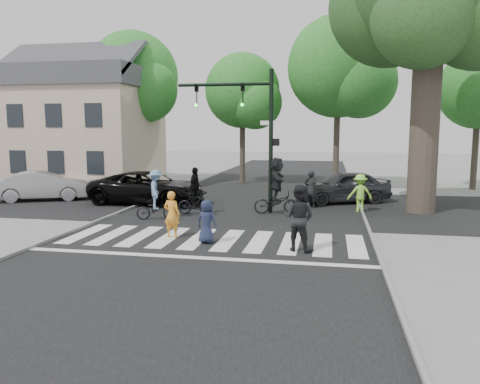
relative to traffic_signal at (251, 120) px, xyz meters
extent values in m
plane|color=gray|center=(-0.35, -6.20, -3.90)|extent=(120.00, 120.00, 0.00)
cube|color=black|center=(-0.35, -1.20, -3.90)|extent=(10.00, 70.00, 0.01)
cube|color=black|center=(-0.35, 1.80, -3.89)|extent=(70.00, 10.00, 0.01)
cube|color=gray|center=(-5.40, -1.20, -3.85)|extent=(0.10, 70.00, 0.10)
cube|color=gray|center=(4.70, -1.20, -3.85)|extent=(0.10, 70.00, 0.10)
cube|color=silver|center=(-4.85, -5.20, -3.89)|extent=(0.55, 3.00, 0.01)
cube|color=silver|center=(-3.85, -5.20, -3.89)|extent=(0.55, 3.00, 0.01)
cube|color=silver|center=(-2.85, -5.20, -3.89)|extent=(0.55, 3.00, 0.01)
cube|color=silver|center=(-1.85, -5.20, -3.89)|extent=(0.55, 3.00, 0.01)
cube|color=silver|center=(-0.85, -5.20, -3.89)|extent=(0.55, 3.00, 0.01)
cube|color=silver|center=(0.15, -5.20, -3.89)|extent=(0.55, 3.00, 0.01)
cube|color=silver|center=(1.15, -5.20, -3.89)|extent=(0.55, 3.00, 0.01)
cube|color=silver|center=(2.15, -5.20, -3.89)|extent=(0.55, 3.00, 0.01)
cube|color=silver|center=(3.15, -5.20, -3.89)|extent=(0.55, 3.00, 0.01)
cube|color=silver|center=(4.15, -5.20, -3.89)|extent=(0.55, 3.00, 0.01)
cube|color=silver|center=(-0.35, -7.40, -3.89)|extent=(10.00, 0.30, 0.01)
cylinder|color=black|center=(0.85, 0.00, -0.90)|extent=(0.18, 0.18, 6.00)
cylinder|color=black|center=(-1.15, 0.00, 1.50)|extent=(4.00, 0.14, 0.14)
imported|color=black|center=(-0.35, 0.00, 1.05)|extent=(0.16, 0.20, 1.00)
sphere|color=#19E533|center=(-0.35, -0.12, 0.65)|extent=(0.14, 0.14, 0.14)
imported|color=black|center=(-2.35, 0.00, 1.05)|extent=(0.16, 0.20, 1.00)
sphere|color=#19E533|center=(-2.35, -0.12, 0.65)|extent=(0.14, 0.14, 0.14)
cube|color=black|center=(1.07, 0.00, -0.90)|extent=(0.28, 0.18, 0.30)
cube|color=#FF660C|center=(1.18, 0.00, -0.90)|extent=(0.02, 0.14, 0.20)
cube|color=white|center=(0.85, 0.00, -0.10)|extent=(0.90, 0.04, 0.18)
cylinder|color=brown|center=(7.15, 1.30, -0.40)|extent=(1.20, 1.20, 7.00)
cylinder|color=brown|center=(7.45, 1.10, 2.60)|extent=(1.29, 1.74, 2.93)
sphere|color=#2B421F|center=(5.65, 2.30, 4.90)|extent=(5.20, 5.20, 5.20)
sphere|color=#2B421F|center=(6.65, -0.10, 3.90)|extent=(4.00, 4.00, 4.00)
cylinder|color=brown|center=(-14.35, 10.00, -0.93)|extent=(0.36, 0.36, 5.95)
sphere|color=#277A22|center=(-14.35, 10.00, 2.47)|extent=(5.20, 5.20, 5.20)
sphere|color=#277A22|center=(-13.31, 9.22, 1.62)|extent=(3.64, 3.64, 3.64)
cylinder|color=brown|center=(-9.35, 9.50, -0.68)|extent=(0.36, 0.36, 6.44)
sphere|color=#277A22|center=(-9.35, 9.50, 3.00)|extent=(5.80, 5.80, 5.80)
sphere|color=#277A22|center=(-8.19, 8.63, 2.08)|extent=(4.06, 4.06, 4.06)
cylinder|color=brown|center=(-2.35, 10.60, -1.10)|extent=(0.36, 0.36, 5.60)
sphere|color=#277A22|center=(-2.35, 10.60, 2.10)|extent=(4.80, 4.80, 4.80)
sphere|color=#277A22|center=(-1.39, 9.88, 1.30)|extent=(3.36, 3.36, 3.36)
cylinder|color=brown|center=(3.65, 9.30, -0.54)|extent=(0.36, 0.36, 6.72)
sphere|color=#277A22|center=(3.65, 9.30, 3.30)|extent=(6.00, 6.00, 6.00)
sphere|color=#277A22|center=(4.85, 8.40, 2.34)|extent=(4.20, 4.20, 4.20)
cylinder|color=brown|center=(11.65, 10.10, -1.17)|extent=(0.36, 0.36, 5.46)
sphere|color=#277A22|center=(11.65, 10.10, 1.95)|extent=(4.60, 4.60, 4.60)
cube|color=beige|center=(-11.85, 7.80, -0.90)|extent=(8.00, 7.00, 6.00)
cube|color=#47474C|center=(-11.85, 7.80, 2.70)|extent=(8.40, 7.40, 1.20)
cube|color=#47474C|center=(-11.85, 5.95, 3.70)|extent=(8.40, 3.69, 2.44)
cube|color=#47474C|center=(-11.85, 9.65, 3.70)|extent=(8.40, 3.69, 2.44)
cube|color=black|center=(-14.25, 4.28, -2.20)|extent=(1.00, 0.06, 1.30)
cube|color=black|center=(-14.25, 4.28, 0.40)|extent=(1.00, 0.06, 1.30)
cube|color=black|center=(-11.85, 4.28, -2.20)|extent=(1.00, 0.06, 1.30)
cube|color=black|center=(-11.85, 4.28, 0.40)|extent=(1.00, 0.06, 1.30)
cube|color=black|center=(-9.45, 4.28, -2.20)|extent=(1.00, 0.06, 1.30)
cube|color=black|center=(-9.45, 4.28, 0.40)|extent=(1.00, 0.06, 1.30)
cube|color=gray|center=(-10.35, 4.00, -3.50)|extent=(2.00, 1.20, 0.80)
imported|color=orange|center=(-1.75, -5.17, -3.13)|extent=(0.61, 0.45, 1.54)
imported|color=#1D233E|center=(-0.43, -5.71, -3.21)|extent=(0.76, 0.59, 1.37)
imported|color=black|center=(2.45, -6.08, -2.92)|extent=(1.15, 1.03, 1.97)
imported|color=black|center=(-3.38, -2.31, -3.49)|extent=(1.66, 1.02, 0.82)
imported|color=#6387AA|center=(-3.38, -2.31, -2.70)|extent=(0.88, 1.15, 1.57)
imported|color=black|center=(-2.18, -1.02, -3.44)|extent=(1.54, 0.52, 0.91)
imported|color=black|center=(-2.18, -1.02, -2.70)|extent=(0.44, 0.94, 1.57)
imported|color=black|center=(1.13, -0.22, -3.41)|extent=(1.93, 0.84, 0.99)
imported|color=black|center=(1.13, -0.22, -2.46)|extent=(0.73, 1.80, 1.89)
imported|color=black|center=(-5.15, 1.29, -3.13)|extent=(5.75, 2.98, 1.55)
imported|color=#9E9CA1|center=(-10.78, 1.36, -3.17)|extent=(4.70, 3.29, 1.47)
imported|color=#2D2E32|center=(3.95, 3.45, -3.12)|extent=(4.91, 3.58, 1.55)
imported|color=#90E441|center=(4.59, 0.95, -3.08)|extent=(1.16, 0.81, 1.64)
imported|color=black|center=(2.48, 1.58, -3.05)|extent=(0.69, 0.52, 1.70)
camera|label=1|loc=(3.30, -19.53, -0.36)|focal=35.00mm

